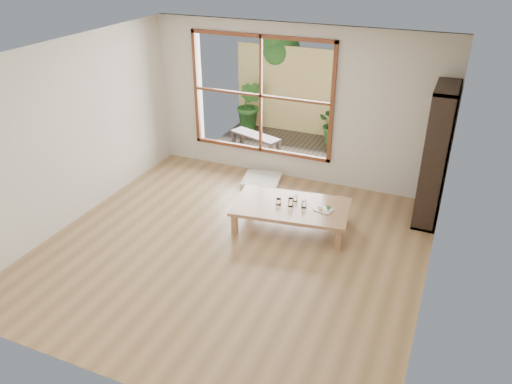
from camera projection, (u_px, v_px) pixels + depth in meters
ground at (233, 248)px, 6.82m from camera, size 5.00×5.00×0.00m
low_table at (291, 208)px, 7.16m from camera, size 1.75×1.13×0.36m
floor_cushion at (262, 180)px, 8.57m from camera, size 0.71×0.71×0.09m
bookshelf at (436, 156)px, 7.09m from camera, size 0.32×0.91×2.02m
glass_tall at (290, 202)px, 7.09m from camera, size 0.07×0.07×0.13m
glass_mid at (304, 204)px, 7.06m from camera, size 0.07×0.07×0.11m
glass_short at (295, 198)px, 7.23m from camera, size 0.07×0.07×0.09m
glass_small at (279, 202)px, 7.14m from camera, size 0.07×0.07×0.09m
food_tray at (324, 209)px, 7.00m from camera, size 0.28×0.22×0.08m
deck at (283, 149)px, 9.93m from camera, size 2.80×2.00×0.05m
garden_bench at (255, 138)px, 9.65m from camera, size 1.10×0.64×0.33m
bamboo_fence at (301, 91)px, 10.32m from camera, size 2.80×0.06×1.80m
shrub_right at (338, 123)px, 9.87m from camera, size 1.02×0.96×0.89m
shrub_left at (250, 105)px, 10.61m from camera, size 0.65×0.56×1.07m
garden_tree at (276, 50)px, 10.47m from camera, size 1.04×0.85×2.22m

